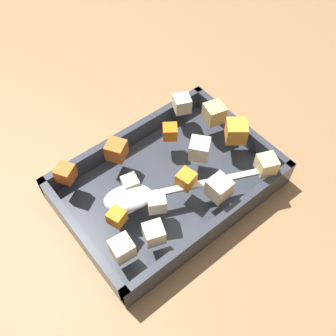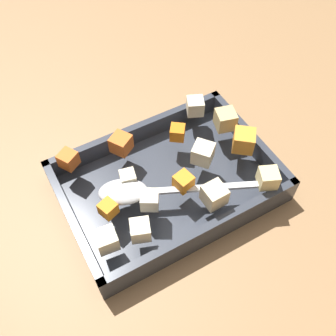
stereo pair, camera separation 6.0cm
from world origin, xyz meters
The scene contains 18 objects.
ground_plane centered at (0.00, 0.00, 0.00)m, with size 4.00×4.00×0.00m, color #936D47.
baking_dish centered at (-0.01, -0.01, 0.02)m, with size 0.33×0.23×0.05m.
carrot_chunk_front_center centered at (0.10, 0.02, 0.06)m, with size 0.02×0.02×0.02m, color orange.
carrot_chunk_mid_left centered at (-0.02, 0.03, 0.06)m, with size 0.02×0.02×0.02m, color orange.
carrot_chunk_mid_right centered at (0.03, -0.08, 0.07)m, with size 0.03×0.03×0.03m, color orange.
carrot_chunk_far_left centered at (-0.06, -0.06, 0.06)m, with size 0.02×0.02×0.02m, color orange.
carrot_chunk_far_right centered at (0.12, -0.09, 0.06)m, with size 0.03×0.03×0.03m, color orange.
carrot_chunk_back_center centered at (-0.14, 0.01, 0.07)m, with size 0.03×0.03×0.03m, color orange.
potato_chunk_corner_nw centered at (0.07, 0.07, 0.06)m, with size 0.03×0.03×0.03m, color beige.
potato_chunk_center centered at (-0.07, 0.00, 0.07)m, with size 0.03×0.03×0.03m, color beige.
potato_chunk_heap_top centered at (0.05, -0.02, 0.06)m, with size 0.02×0.02×0.02m, color beige.
potato_chunk_near_spoon centered at (-0.13, 0.09, 0.07)m, with size 0.03×0.03×0.03m, color #E0CC89.
potato_chunk_corner_ne centered at (-0.04, 0.07, 0.07)m, with size 0.03×0.03×0.03m, color beige.
potato_chunk_corner_se centered at (0.12, 0.06, 0.07)m, with size 0.03×0.03×0.03m, color beige.
potato_chunk_under_handle centered at (-0.12, -0.10, 0.07)m, with size 0.03×0.03×0.03m, color beige.
potato_chunk_heap_side centered at (-0.14, -0.04, 0.07)m, with size 0.03×0.03×0.03m, color tan.
parsnip_chunk_corner_sw centered at (0.04, 0.03, 0.06)m, with size 0.03×0.03×0.03m, color silver.
serving_spoon centered at (0.05, 0.00, 0.06)m, with size 0.23×0.13×0.02m.
Camera 1 is at (0.21, 0.27, 0.55)m, focal length 41.82 mm.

